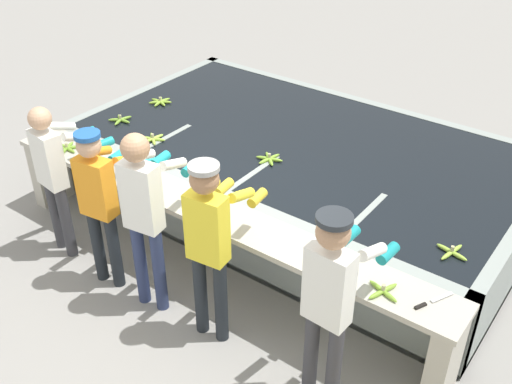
# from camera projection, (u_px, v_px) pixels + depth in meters

# --- Properties ---
(ground_plane) EXTENTS (80.00, 80.00, 0.00)m
(ground_plane) POSITION_uv_depth(u_px,v_px,m) (193.00, 290.00, 5.62)
(ground_plane) COLOR gray
(ground_plane) RESTS_ON ground
(wash_tank) EXTENTS (4.81, 2.74, 0.82)m
(wash_tank) POSITION_uv_depth(u_px,v_px,m) (299.00, 173.00, 6.62)
(wash_tank) COLOR gray
(wash_tank) RESTS_ON ground
(work_ledge) EXTENTS (4.81, 0.45, 0.82)m
(work_ledge) POSITION_uv_depth(u_px,v_px,m) (205.00, 227.00, 5.45)
(work_ledge) COLOR #B7B2A3
(work_ledge) RESTS_ON ground
(worker_0) EXTENTS (0.47, 0.73, 1.59)m
(worker_0) POSITION_uv_depth(u_px,v_px,m) (54.00, 169.00, 5.65)
(worker_0) COLOR #38383D
(worker_0) RESTS_ON ground
(worker_1) EXTENTS (0.47, 0.73, 1.58)m
(worker_1) POSITION_uv_depth(u_px,v_px,m) (100.00, 195.00, 5.24)
(worker_1) COLOR #1E2328
(worker_1) RESTS_ON ground
(worker_2) EXTENTS (0.47, 0.74, 1.73)m
(worker_2) POSITION_uv_depth(u_px,v_px,m) (145.00, 207.00, 4.93)
(worker_2) COLOR navy
(worker_2) RESTS_ON ground
(worker_3) EXTENTS (0.46, 0.74, 1.67)m
(worker_3) POSITION_uv_depth(u_px,v_px,m) (210.00, 236.00, 4.63)
(worker_3) COLOR #1E2328
(worker_3) RESTS_ON ground
(worker_4) EXTENTS (0.43, 0.73, 1.70)m
(worker_4) POSITION_uv_depth(u_px,v_px,m) (330.00, 294.00, 4.04)
(worker_4) COLOR #38383D
(worker_4) RESTS_ON ground
(banana_bunch_floating_0) EXTENTS (0.27, 0.28, 0.08)m
(banana_bunch_floating_0) POSITION_uv_depth(u_px,v_px,m) (121.00, 120.00, 6.78)
(banana_bunch_floating_0) COLOR #75A333
(banana_bunch_floating_0) RESTS_ON wash_tank
(banana_bunch_floating_1) EXTENTS (0.28, 0.28, 0.08)m
(banana_bunch_floating_1) POSITION_uv_depth(u_px,v_px,m) (269.00, 159.00, 6.02)
(banana_bunch_floating_1) COLOR #7FAD33
(banana_bunch_floating_1) RESTS_ON wash_tank
(banana_bunch_floating_3) EXTENTS (0.28, 0.28, 0.08)m
(banana_bunch_floating_3) POSITION_uv_depth(u_px,v_px,m) (160.00, 102.00, 7.20)
(banana_bunch_floating_3) COLOR #8CB738
(banana_bunch_floating_3) RESTS_ON wash_tank
(banana_bunch_floating_4) EXTENTS (0.28, 0.28, 0.08)m
(banana_bunch_floating_4) POSITION_uv_depth(u_px,v_px,m) (452.00, 252.00, 4.75)
(banana_bunch_floating_4) COLOR #9EC642
(banana_bunch_floating_4) RESTS_ON wash_tank
(banana_bunch_floating_5) EXTENTS (0.27, 0.28, 0.08)m
(banana_bunch_floating_5) POSITION_uv_depth(u_px,v_px,m) (153.00, 139.00, 6.39)
(banana_bunch_floating_5) COLOR #9EC642
(banana_bunch_floating_5) RESTS_ON wash_tank
(banana_bunch_ledge_0) EXTENTS (0.28, 0.28, 0.08)m
(banana_bunch_ledge_0) POSITION_uv_depth(u_px,v_px,m) (383.00, 291.00, 4.36)
(banana_bunch_ledge_0) COLOR #7FAD33
(banana_bunch_ledge_0) RESTS_ON work_ledge
(banana_bunch_ledge_1) EXTENTS (0.28, 0.27, 0.08)m
(banana_bunch_ledge_1) POSITION_uv_depth(u_px,v_px,m) (67.00, 148.00, 6.21)
(banana_bunch_ledge_1) COLOR #75A333
(banana_bunch_ledge_1) RESTS_ON work_ledge
(knife_0) EXTENTS (0.18, 0.33, 0.02)m
(knife_0) POSITION_uv_depth(u_px,v_px,m) (428.00, 303.00, 4.28)
(knife_0) COLOR silver
(knife_0) RESTS_ON work_ledge
(knife_1) EXTENTS (0.34, 0.15, 0.02)m
(knife_1) POSITION_uv_depth(u_px,v_px,m) (206.00, 210.00, 5.27)
(knife_1) COLOR silver
(knife_1) RESTS_ON work_ledge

